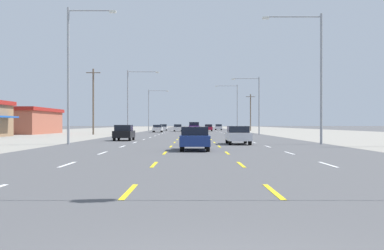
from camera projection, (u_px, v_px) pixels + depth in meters
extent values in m
plane|color=#4C4C4F|center=(194.00, 135.00, 70.38)|extent=(572.00, 572.00, 0.00)
cube|color=gray|center=(29.00, 135.00, 70.39)|extent=(28.00, 440.00, 0.01)
cube|color=gray|center=(359.00, 135.00, 70.36)|extent=(28.00, 440.00, 0.01)
cube|color=white|center=(67.00, 165.00, 18.88)|extent=(0.14, 2.60, 0.01)
cube|color=white|center=(103.00, 153.00, 26.38)|extent=(0.14, 2.60, 0.01)
cube|color=white|center=(123.00, 147.00, 33.88)|extent=(0.14, 2.60, 0.01)
cube|color=white|center=(135.00, 142.00, 41.38)|extent=(0.14, 2.60, 0.01)
cube|color=white|center=(144.00, 140.00, 48.88)|extent=(0.14, 2.60, 0.01)
cube|color=white|center=(150.00, 137.00, 56.38)|extent=(0.14, 2.60, 0.01)
cube|color=white|center=(155.00, 136.00, 63.88)|extent=(0.14, 2.60, 0.01)
cube|color=white|center=(159.00, 135.00, 71.38)|extent=(0.14, 2.60, 0.01)
cube|color=white|center=(162.00, 134.00, 78.88)|extent=(0.14, 2.60, 0.01)
cube|color=white|center=(165.00, 133.00, 86.38)|extent=(0.14, 2.60, 0.01)
cube|color=white|center=(167.00, 132.00, 93.88)|extent=(0.14, 2.60, 0.01)
cube|color=white|center=(169.00, 131.00, 101.38)|extent=(0.14, 2.60, 0.01)
cube|color=white|center=(171.00, 131.00, 108.88)|extent=(0.14, 2.60, 0.01)
cube|color=white|center=(172.00, 130.00, 116.38)|extent=(0.14, 2.60, 0.01)
cube|color=white|center=(173.00, 130.00, 123.88)|extent=(0.14, 2.60, 0.01)
cube|color=white|center=(174.00, 130.00, 131.38)|extent=(0.14, 2.60, 0.01)
cube|color=white|center=(175.00, 129.00, 138.88)|extent=(0.14, 2.60, 0.01)
cube|color=white|center=(176.00, 129.00, 146.38)|extent=(0.14, 2.60, 0.01)
cube|color=white|center=(177.00, 129.00, 153.88)|extent=(0.14, 2.60, 0.01)
cube|color=white|center=(178.00, 129.00, 161.38)|extent=(0.14, 2.60, 0.01)
cube|color=white|center=(178.00, 128.00, 168.88)|extent=(0.14, 2.60, 0.01)
cube|color=white|center=(179.00, 128.00, 176.38)|extent=(0.14, 2.60, 0.01)
cube|color=white|center=(179.00, 128.00, 183.88)|extent=(0.14, 2.60, 0.01)
cube|color=white|center=(180.00, 128.00, 191.38)|extent=(0.14, 2.60, 0.01)
cube|color=white|center=(180.00, 128.00, 198.88)|extent=(0.14, 2.60, 0.01)
cube|color=white|center=(181.00, 128.00, 206.38)|extent=(0.14, 2.60, 0.01)
cube|color=white|center=(181.00, 127.00, 213.88)|extent=(0.14, 2.60, 0.01)
cube|color=white|center=(182.00, 127.00, 221.38)|extent=(0.14, 2.60, 0.01)
cube|color=yellow|center=(129.00, 191.00, 11.38)|extent=(0.14, 2.60, 0.01)
cube|color=yellow|center=(154.00, 165.00, 18.88)|extent=(0.14, 2.60, 0.01)
cube|color=yellow|center=(165.00, 153.00, 26.38)|extent=(0.14, 2.60, 0.01)
cube|color=yellow|center=(171.00, 147.00, 33.88)|extent=(0.14, 2.60, 0.01)
cube|color=yellow|center=(175.00, 142.00, 41.38)|extent=(0.14, 2.60, 0.01)
cube|color=yellow|center=(178.00, 140.00, 48.88)|extent=(0.14, 2.60, 0.01)
cube|color=yellow|center=(180.00, 137.00, 56.38)|extent=(0.14, 2.60, 0.01)
cube|color=yellow|center=(181.00, 136.00, 63.88)|extent=(0.14, 2.60, 0.01)
cube|color=yellow|center=(182.00, 135.00, 71.38)|extent=(0.14, 2.60, 0.01)
cube|color=yellow|center=(183.00, 134.00, 78.88)|extent=(0.14, 2.60, 0.01)
cube|color=yellow|center=(184.00, 133.00, 86.38)|extent=(0.14, 2.60, 0.01)
cube|color=yellow|center=(185.00, 132.00, 93.88)|extent=(0.14, 2.60, 0.01)
cube|color=yellow|center=(185.00, 131.00, 101.38)|extent=(0.14, 2.60, 0.01)
cube|color=yellow|center=(186.00, 131.00, 108.88)|extent=(0.14, 2.60, 0.01)
cube|color=yellow|center=(186.00, 130.00, 116.38)|extent=(0.14, 2.60, 0.01)
cube|color=yellow|center=(187.00, 130.00, 123.88)|extent=(0.14, 2.60, 0.01)
cube|color=yellow|center=(187.00, 130.00, 131.38)|extent=(0.14, 2.60, 0.01)
cube|color=yellow|center=(187.00, 129.00, 138.88)|extent=(0.14, 2.60, 0.01)
cube|color=yellow|center=(187.00, 129.00, 146.38)|extent=(0.14, 2.60, 0.01)
cube|color=yellow|center=(188.00, 129.00, 153.88)|extent=(0.14, 2.60, 0.01)
cube|color=yellow|center=(188.00, 129.00, 161.38)|extent=(0.14, 2.60, 0.01)
cube|color=yellow|center=(188.00, 128.00, 168.88)|extent=(0.14, 2.60, 0.01)
cube|color=yellow|center=(188.00, 128.00, 176.38)|extent=(0.14, 2.60, 0.01)
cube|color=yellow|center=(188.00, 128.00, 183.88)|extent=(0.14, 2.60, 0.01)
cube|color=yellow|center=(189.00, 128.00, 191.38)|extent=(0.14, 2.60, 0.01)
cube|color=yellow|center=(189.00, 128.00, 198.88)|extent=(0.14, 2.60, 0.01)
cube|color=yellow|center=(189.00, 128.00, 206.38)|extent=(0.14, 2.60, 0.01)
cube|color=yellow|center=(189.00, 127.00, 213.88)|extent=(0.14, 2.60, 0.01)
cube|color=yellow|center=(189.00, 127.00, 221.38)|extent=(0.14, 2.60, 0.01)
cube|color=yellow|center=(274.00, 191.00, 11.38)|extent=(0.14, 2.60, 0.01)
cube|color=yellow|center=(241.00, 165.00, 18.88)|extent=(0.14, 2.60, 0.01)
cube|color=yellow|center=(227.00, 153.00, 26.38)|extent=(0.14, 2.60, 0.01)
cube|color=yellow|center=(220.00, 147.00, 33.88)|extent=(0.14, 2.60, 0.01)
cube|color=yellow|center=(215.00, 142.00, 41.38)|extent=(0.14, 2.60, 0.01)
cube|color=yellow|center=(211.00, 140.00, 48.88)|extent=(0.14, 2.60, 0.01)
cube|color=yellow|center=(209.00, 137.00, 56.38)|extent=(0.14, 2.60, 0.01)
cube|color=yellow|center=(207.00, 136.00, 63.88)|extent=(0.14, 2.60, 0.01)
cube|color=yellow|center=(205.00, 135.00, 71.38)|extent=(0.14, 2.60, 0.01)
cube|color=yellow|center=(204.00, 134.00, 78.88)|extent=(0.14, 2.60, 0.01)
cube|color=yellow|center=(203.00, 133.00, 86.38)|extent=(0.14, 2.60, 0.01)
cube|color=yellow|center=(202.00, 132.00, 93.88)|extent=(0.14, 2.60, 0.01)
cube|color=yellow|center=(201.00, 131.00, 101.38)|extent=(0.14, 2.60, 0.01)
cube|color=yellow|center=(201.00, 131.00, 108.88)|extent=(0.14, 2.60, 0.01)
cube|color=yellow|center=(200.00, 130.00, 116.38)|extent=(0.14, 2.60, 0.01)
cube|color=yellow|center=(200.00, 130.00, 123.88)|extent=(0.14, 2.60, 0.01)
cube|color=yellow|center=(199.00, 130.00, 131.38)|extent=(0.14, 2.60, 0.01)
cube|color=yellow|center=(199.00, 129.00, 138.88)|extent=(0.14, 2.60, 0.01)
cube|color=yellow|center=(199.00, 129.00, 146.38)|extent=(0.14, 2.60, 0.01)
cube|color=yellow|center=(198.00, 129.00, 153.88)|extent=(0.14, 2.60, 0.01)
cube|color=yellow|center=(198.00, 129.00, 161.38)|extent=(0.14, 2.60, 0.01)
cube|color=yellow|center=(198.00, 128.00, 168.88)|extent=(0.14, 2.60, 0.01)
cube|color=yellow|center=(198.00, 128.00, 176.38)|extent=(0.14, 2.60, 0.01)
cube|color=yellow|center=(197.00, 128.00, 183.88)|extent=(0.14, 2.60, 0.01)
cube|color=yellow|center=(197.00, 128.00, 191.38)|extent=(0.14, 2.60, 0.01)
cube|color=yellow|center=(197.00, 128.00, 198.88)|extent=(0.14, 2.60, 0.01)
cube|color=yellow|center=(197.00, 128.00, 206.38)|extent=(0.14, 2.60, 0.01)
cube|color=yellow|center=(197.00, 127.00, 213.88)|extent=(0.14, 2.60, 0.01)
cube|color=yellow|center=(196.00, 127.00, 221.38)|extent=(0.14, 2.60, 0.01)
cube|color=white|center=(328.00, 165.00, 18.87)|extent=(0.14, 2.60, 0.01)
cube|color=white|center=(290.00, 153.00, 26.37)|extent=(0.14, 2.60, 0.01)
cube|color=white|center=(268.00, 147.00, 33.87)|extent=(0.14, 2.60, 0.01)
cube|color=white|center=(254.00, 142.00, 41.37)|extent=(0.14, 2.60, 0.01)
cube|color=white|center=(245.00, 140.00, 48.87)|extent=(0.14, 2.60, 0.01)
cube|color=white|center=(238.00, 137.00, 56.37)|extent=(0.14, 2.60, 0.01)
cube|color=white|center=(232.00, 136.00, 63.87)|extent=(0.14, 2.60, 0.01)
cube|color=white|center=(228.00, 135.00, 71.37)|extent=(0.14, 2.60, 0.01)
cube|color=white|center=(225.00, 134.00, 78.87)|extent=(0.14, 2.60, 0.01)
cube|color=white|center=(222.00, 133.00, 86.37)|extent=(0.14, 2.60, 0.01)
cube|color=white|center=(220.00, 132.00, 93.87)|extent=(0.14, 2.60, 0.01)
cube|color=white|center=(218.00, 131.00, 101.37)|extent=(0.14, 2.60, 0.01)
cube|color=white|center=(216.00, 131.00, 108.87)|extent=(0.14, 2.60, 0.01)
cube|color=white|center=(214.00, 130.00, 116.37)|extent=(0.14, 2.60, 0.01)
cube|color=white|center=(213.00, 130.00, 123.87)|extent=(0.14, 2.60, 0.01)
cube|color=white|center=(212.00, 130.00, 131.37)|extent=(0.14, 2.60, 0.01)
cube|color=white|center=(211.00, 129.00, 138.87)|extent=(0.14, 2.60, 0.01)
cube|color=white|center=(210.00, 129.00, 146.37)|extent=(0.14, 2.60, 0.01)
cube|color=white|center=(209.00, 129.00, 153.87)|extent=(0.14, 2.60, 0.01)
cube|color=white|center=(208.00, 129.00, 161.37)|extent=(0.14, 2.60, 0.01)
cube|color=white|center=(207.00, 128.00, 168.87)|extent=(0.14, 2.60, 0.01)
cube|color=white|center=(207.00, 128.00, 176.37)|extent=(0.14, 2.60, 0.01)
cube|color=white|center=(206.00, 128.00, 183.87)|extent=(0.14, 2.60, 0.01)
cube|color=white|center=(206.00, 128.00, 191.37)|extent=(0.14, 2.60, 0.01)
cube|color=white|center=(205.00, 128.00, 198.87)|extent=(0.14, 2.60, 0.01)
cube|color=white|center=(205.00, 128.00, 206.37)|extent=(0.14, 2.60, 0.01)
cube|color=white|center=(204.00, 127.00, 213.87)|extent=(0.14, 2.60, 0.01)
cube|color=white|center=(204.00, 127.00, 221.37)|extent=(0.14, 2.60, 0.01)
cube|color=navy|center=(195.00, 140.00, 29.22)|extent=(1.80, 4.50, 0.62)
cube|color=black|center=(195.00, 131.00, 29.12)|extent=(1.62, 2.10, 0.52)
cylinder|color=black|center=(183.00, 144.00, 30.77)|extent=(0.22, 0.64, 0.64)
cylinder|color=black|center=(207.00, 144.00, 30.77)|extent=(0.22, 0.64, 0.64)
cylinder|color=black|center=(182.00, 146.00, 27.67)|extent=(0.22, 0.64, 0.64)
cylinder|color=black|center=(208.00, 146.00, 27.67)|extent=(0.22, 0.64, 0.64)
cube|color=silver|center=(238.00, 136.00, 37.90)|extent=(1.80, 4.50, 0.62)
cube|color=black|center=(238.00, 129.00, 37.80)|extent=(1.62, 2.10, 0.52)
cylinder|color=black|center=(227.00, 140.00, 39.45)|extent=(0.22, 0.64, 0.64)
cylinder|color=black|center=(246.00, 140.00, 39.45)|extent=(0.22, 0.64, 0.64)
cylinder|color=black|center=(230.00, 141.00, 36.35)|extent=(0.22, 0.64, 0.64)
cylinder|color=black|center=(250.00, 141.00, 36.35)|extent=(0.22, 0.64, 0.64)
cube|color=black|center=(124.00, 134.00, 46.12)|extent=(1.72, 3.90, 0.66)
cube|color=black|center=(124.00, 128.00, 45.87)|extent=(1.58, 1.90, 0.58)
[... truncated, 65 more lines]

